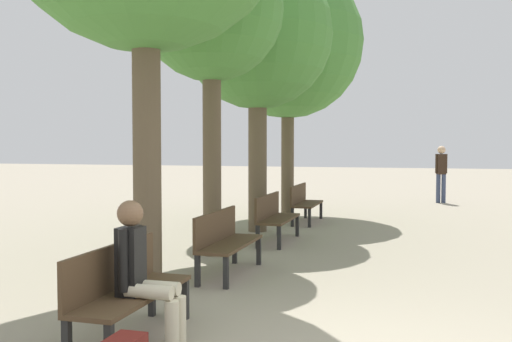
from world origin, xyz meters
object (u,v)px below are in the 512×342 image
(tree_row_2, at_px, (258,35))
(person_seated, at_px, (143,269))
(bench_row_1, at_px, (224,238))
(bench_row_0, at_px, (124,285))
(bench_row_2, at_px, (274,215))
(tree_row_1, at_px, (211,12))
(pedestrian_near, at_px, (441,170))
(tree_row_3, at_px, (288,44))
(bench_row_3, at_px, (304,201))

(tree_row_2, distance_m, person_seated, 7.36)
(bench_row_1, bearing_deg, bench_row_0, -90.00)
(bench_row_2, relative_size, tree_row_2, 0.28)
(person_seated, bearing_deg, tree_row_1, 102.14)
(bench_row_1, xyz_separation_m, pedestrian_near, (3.09, 10.68, 0.48))
(bench_row_0, bearing_deg, bench_row_1, 90.00)
(person_seated, bearing_deg, pedestrian_near, 77.94)
(bench_row_2, height_order, tree_row_2, tree_row_2)
(bench_row_0, distance_m, tree_row_3, 9.89)
(tree_row_3, height_order, pedestrian_near, tree_row_3)
(bench_row_3, distance_m, tree_row_1, 5.30)
(tree_row_1, distance_m, person_seated, 5.13)
(tree_row_2, relative_size, person_seated, 4.32)
(tree_row_1, xyz_separation_m, pedestrian_near, (3.73, 9.45, -2.81))
(tree_row_1, relative_size, pedestrian_near, 2.92)
(bench_row_3, bearing_deg, bench_row_1, -90.00)
(person_seated, bearing_deg, bench_row_3, 91.59)
(bench_row_3, distance_m, pedestrian_near, 6.19)
(bench_row_0, distance_m, tree_row_2, 7.35)
(tree_row_3, distance_m, person_seated, 9.92)
(person_seated, bearing_deg, tree_row_2, 97.43)
(bench_row_3, xyz_separation_m, pedestrian_near, (3.09, 5.34, 0.48))
(bench_row_1, distance_m, person_seated, 2.77)
(tree_row_1, height_order, pedestrian_near, tree_row_1)
(bench_row_2, bearing_deg, bench_row_3, 90.00)
(tree_row_2, bearing_deg, bench_row_1, -80.59)
(bench_row_0, height_order, bench_row_1, same)
(person_seated, relative_size, pedestrian_near, 0.74)
(bench_row_2, height_order, tree_row_3, tree_row_3)
(tree_row_1, height_order, person_seated, tree_row_1)
(bench_row_3, xyz_separation_m, tree_row_2, (-0.63, -1.53, 3.41))
(tree_row_1, distance_m, pedestrian_near, 10.54)
(bench_row_0, height_order, tree_row_3, tree_row_3)
(tree_row_2, distance_m, pedestrian_near, 8.34)
(bench_row_1, bearing_deg, pedestrian_near, 73.84)
(bench_row_0, relative_size, bench_row_2, 1.00)
(bench_row_3, relative_size, person_seated, 1.22)
(bench_row_3, xyz_separation_m, tree_row_1, (-0.63, -4.11, 3.29))
(tree_row_2, bearing_deg, person_seated, -82.57)
(bench_row_2, height_order, pedestrian_near, pedestrian_near)
(tree_row_3, relative_size, pedestrian_near, 3.55)
(tree_row_3, height_order, person_seated, tree_row_3)
(tree_row_3, xyz_separation_m, person_seated, (0.86, -9.24, -3.52))
(bench_row_0, bearing_deg, bench_row_2, 90.00)
(person_seated, bearing_deg, bench_row_2, 92.37)
(tree_row_3, bearing_deg, pedestrian_near, 48.40)
(tree_row_2, bearing_deg, bench_row_2, -61.04)
(bench_row_2, distance_m, bench_row_3, 2.67)
(bench_row_1, distance_m, tree_row_2, 5.15)
(tree_row_1, xyz_separation_m, person_seated, (0.86, -3.98, -3.12))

